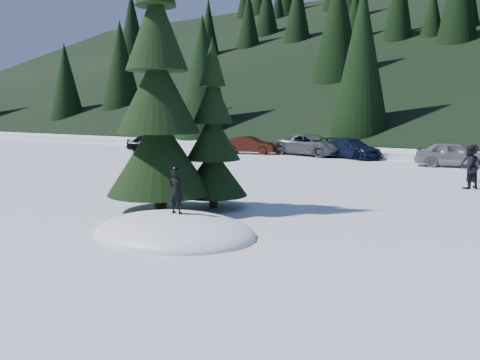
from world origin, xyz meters
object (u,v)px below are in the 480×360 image
Objects in this scene: spruce_tall at (158,103)px; car_0 at (153,143)px; car_1 at (250,145)px; child_skier at (176,191)px; spruce_short at (213,142)px; car_2 at (311,145)px; car_4 at (454,154)px; adult_2 at (472,163)px; car_3 at (351,148)px; adult_0 at (469,167)px.

spruce_tall reaches higher than car_0.
car_1 is (6.98, 3.03, -0.06)m from car_0.
spruce_short is at bearing -74.49° from child_skier.
car_0 is 12.17m from car_2.
car_4 is (9.82, -2.03, -0.05)m from car_2.
car_0 is at bearing 94.71° from car_1.
child_skier is 20.00m from car_4.
adult_2 reaches higher than car_0.
car_0 is at bearing -49.02° from child_skier.
spruce_short is at bearing 70.55° from adult_2.
car_0 is 0.99× the size of car_4.
car_2 reaches higher than car_4.
car_4 is (-1.76, 5.83, -0.14)m from adult_2.
spruce_tall is 20.01m from car_3.
spruce_short is 10.83m from adult_0.
adult_2 is 6.09m from car_4.
car_3 is (3.13, -0.39, -0.09)m from car_2.
adult_2 is 0.43× the size of car_1.
spruce_short is at bearing -168.93° from car_1.
spruce_tall is 1.88× the size of car_3.
adult_2 is 11.28m from car_3.
child_skier is 0.29× the size of car_1.
adult_0 is 15.42m from car_2.
adult_2 is 23.19m from car_0.
car_3 is 6.89m from car_4.
child_skier is 0.21× the size of car_2.
spruce_short is 1.17× the size of car_3.
car_3 is at bearing -103.52° from adult_0.
car_2 is (11.35, 4.40, 0.05)m from car_0.
adult_2 is (4.84, 13.93, -0.21)m from child_skier.
spruce_tall is 3.51m from child_skier.
car_2 is (-11.58, 7.86, -0.09)m from adult_2.
car_3 reaches higher than car_1.
child_skier is (2.14, -1.62, -2.27)m from spruce_tall.
car_1 is at bearing 115.51° from spruce_tall.
car_4 is (-1.95, 7.93, -0.18)m from adult_0.
spruce_short is 0.99× the size of car_2.
child_skier is 0.25× the size of car_3.
spruce_tall is at bearing -152.78° from car_3.
adult_0 reaches higher than car_0.
child_skier reaches higher than car_0.
car_1 is at bearing 119.82° from spruce_short.
spruce_tall is at bearing -42.30° from child_skier.
adult_0 is 12.89m from car_3.
child_skier is 21.70m from car_3.
car_0 is (-16.96, 14.37, -1.40)m from spruce_short.
spruce_tall is at bearing -155.61° from car_2.
spruce_tall is 14.36m from adult_2.
car_2 is at bearing -24.90° from adult_2.
adult_0 reaches higher than car_2.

